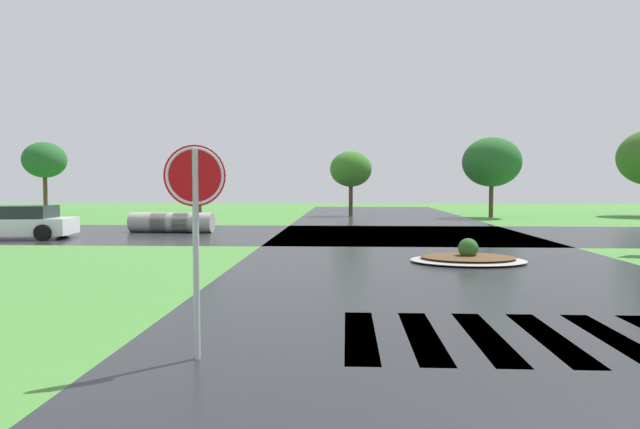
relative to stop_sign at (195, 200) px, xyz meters
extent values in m
cube|color=#232628|center=(4.32, 7.21, -1.99)|extent=(10.95, 80.00, 0.01)
cube|color=#232628|center=(4.32, 17.47, -1.99)|extent=(90.00, 9.86, 0.01)
cube|color=white|center=(2.07, 1.19, -1.99)|extent=(0.45, 2.82, 0.01)
cube|color=white|center=(2.97, 1.19, -1.99)|extent=(0.45, 2.82, 0.01)
cube|color=white|center=(3.87, 1.19, -1.99)|extent=(0.45, 2.82, 0.01)
cube|color=white|center=(4.77, 1.19, -1.99)|extent=(0.45, 2.82, 0.01)
cube|color=white|center=(5.67, 1.19, -1.99)|extent=(0.45, 2.82, 0.01)
cylinder|color=#B2B5BA|center=(0.00, 0.00, -0.68)|extent=(0.08, 0.08, 2.62)
cylinder|color=red|center=(0.00, 0.00, 0.30)|extent=(0.70, 0.34, 0.76)
torus|color=white|center=(0.00, 0.00, 0.30)|extent=(0.68, 0.34, 0.73)
ellipsoid|color=#9E9B93|center=(5.29, 8.86, -1.93)|extent=(3.23, 2.37, 0.12)
ellipsoid|color=brown|center=(5.29, 8.86, -1.84)|extent=(2.65, 1.94, 0.10)
sphere|color=#2D6023|center=(5.29, 8.86, -1.59)|extent=(0.56, 0.56, 0.56)
cube|color=silver|center=(-11.58, 14.83, -1.49)|extent=(4.79, 2.44, 0.66)
cube|color=#1E232B|center=(-11.20, 14.88, -0.91)|extent=(2.50, 1.94, 0.51)
cylinder|color=black|center=(-9.91, 14.04, -1.67)|extent=(0.66, 0.30, 0.64)
cylinder|color=black|center=(-10.15, 16.00, -1.67)|extent=(0.66, 0.30, 0.64)
cylinder|color=#9E9B93|center=(-7.15, 18.09, -1.54)|extent=(1.81, 1.00, 0.91)
cylinder|color=#9E9B93|center=(-6.12, 18.04, -1.54)|extent=(1.81, 1.00, 0.91)
cylinder|color=#9E9B93|center=(-5.09, 17.99, -1.54)|extent=(1.81, 1.00, 0.91)
cylinder|color=#4C3823|center=(-19.26, 31.02, -0.56)|extent=(0.28, 0.28, 2.88)
ellipsoid|color=#245E29|center=(-19.26, 31.02, 1.91)|extent=(2.94, 2.94, 2.50)
cylinder|color=#4C3823|center=(-8.77, 32.77, -0.68)|extent=(0.28, 0.28, 2.64)
ellipsoid|color=#306828|center=(-8.77, 32.77, 1.67)|extent=(2.92, 2.92, 2.49)
cylinder|color=#4C3823|center=(2.18, 31.75, -0.87)|extent=(0.28, 0.28, 2.25)
ellipsoid|color=#377223|center=(2.18, 31.75, 1.27)|extent=(2.91, 2.91, 2.47)
cylinder|color=#4C3823|center=(11.45, 30.26, -0.83)|extent=(0.28, 0.28, 2.33)
ellipsoid|color=#256127|center=(11.45, 30.26, 1.67)|extent=(3.83, 3.83, 3.26)
camera|label=1|loc=(1.87, -6.73, 0.20)|focal=30.96mm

